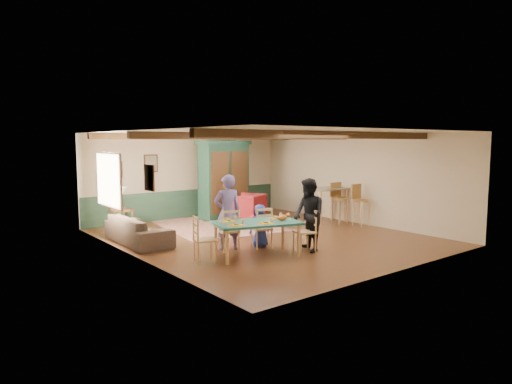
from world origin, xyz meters
TOP-DOWN VIEW (x-y plane):
  - floor at (0.00, 0.00)m, footprint 8.00×8.00m
  - wall_back at (0.00, 4.00)m, footprint 7.00×0.02m
  - wall_left at (-3.50, 0.00)m, footprint 0.02×8.00m
  - wall_right at (3.50, 0.00)m, footprint 0.02×8.00m
  - ceiling at (0.00, 0.00)m, footprint 7.00×8.00m
  - wainscot_back at (0.00, 3.98)m, footprint 6.95×0.03m
  - ceiling_beam_front at (0.00, -2.30)m, footprint 6.95×0.16m
  - ceiling_beam_mid at (0.00, 0.40)m, footprint 6.95×0.16m
  - ceiling_beam_back at (0.00, 3.00)m, footprint 6.95×0.16m
  - window_left at (-3.47, 1.70)m, footprint 0.06×1.60m
  - picture_left_wall at (-3.47, -0.60)m, footprint 0.04×0.42m
  - picture_back_a at (-1.30, 3.97)m, footprint 0.45×0.04m
  - picture_back_b at (-2.40, 3.97)m, footprint 0.38×0.04m
  - dining_table at (-1.41, -1.44)m, footprint 2.01×1.47m
  - dining_chair_far_left at (-1.60, -0.64)m, footprint 0.53×0.54m
  - dining_chair_far_right at (-0.83, -0.86)m, footprint 0.53×0.54m
  - dining_chair_end_left at (-2.52, -1.12)m, footprint 0.54×0.53m
  - dining_chair_end_right at (-0.31, -1.77)m, footprint 0.54×0.53m
  - person_man at (-1.57, -0.56)m, footprint 0.72×0.57m
  - person_woman at (-0.21, -1.80)m, footprint 0.83×0.95m
  - person_child at (-0.80, -0.79)m, footprint 0.56×0.45m
  - cat at (-0.91, -1.69)m, footprint 0.39×0.24m
  - place_setting_near_left at (-2.01, -1.53)m, footprint 0.47×0.40m
  - place_setting_near_center at (-1.39, -1.71)m, footprint 0.47×0.40m
  - place_setting_far_left at (-1.87, -1.05)m, footprint 0.47×0.40m
  - place_setting_far_right at (-0.81, -1.36)m, footprint 0.47×0.40m
  - area_rug at (-0.10, 2.12)m, footprint 3.49×3.98m
  - armoire at (0.79, 3.09)m, footprint 1.80×0.81m
  - armchair at (1.03, 2.16)m, footprint 1.24×1.26m
  - sofa at (-2.91, 1.33)m, footprint 0.89×2.24m
  - end_table at (-2.77, 2.75)m, footprint 0.54×0.54m
  - table_lamp at (-2.77, 2.75)m, footprint 0.38×0.38m
  - counter_table at (2.80, 0.50)m, footprint 1.29×0.76m
  - bar_stool_left at (3.01, 0.14)m, footprint 0.49×0.53m
  - bar_stool_right at (3.16, -0.54)m, footprint 0.44×0.48m

SIDE VIEW (x-z plane):
  - floor at x=0.00m, z-range 0.00..0.00m
  - area_rug at x=-0.10m, z-range 0.00..0.01m
  - sofa at x=-2.91m, z-range 0.00..0.65m
  - end_table at x=-2.77m, z-range 0.00..0.66m
  - dining_table at x=-1.41m, z-range 0.00..0.75m
  - armchair at x=1.03m, z-range 0.00..0.87m
  - wainscot_back at x=0.00m, z-range 0.00..0.90m
  - dining_chair_far_left at x=-1.60m, z-range 0.00..0.95m
  - dining_chair_far_right at x=-0.83m, z-range 0.00..0.95m
  - dining_chair_end_left at x=-2.52m, z-range 0.00..0.95m
  - dining_chair_end_right at x=-0.31m, z-range 0.00..0.95m
  - person_child at x=-0.80m, z-range 0.00..1.01m
  - counter_table at x=2.80m, z-range 0.00..1.07m
  - bar_stool_right at x=3.16m, z-range 0.00..1.23m
  - bar_stool_left at x=3.01m, z-range 0.00..1.24m
  - place_setting_near_left at x=-2.01m, z-range 0.75..0.86m
  - place_setting_near_center at x=-1.39m, z-range 0.75..0.86m
  - place_setting_far_left at x=-1.87m, z-range 0.75..0.86m
  - place_setting_far_right at x=-0.81m, z-range 0.75..0.86m
  - person_woman at x=-0.21m, z-range 0.00..1.65m
  - cat at x=-0.91m, z-range 0.75..0.93m
  - person_man at x=-1.57m, z-range 0.00..1.73m
  - table_lamp at x=-2.77m, z-range 0.66..1.26m
  - armoire at x=0.79m, z-range 0.00..2.49m
  - wall_back at x=0.00m, z-range 0.00..2.70m
  - wall_left at x=-3.50m, z-range 0.00..2.70m
  - wall_right at x=3.50m, z-range 0.00..2.70m
  - window_left at x=-3.47m, z-range 0.90..2.20m
  - picture_back_b at x=-2.40m, z-range 1.41..1.89m
  - picture_left_wall at x=-3.47m, z-range 1.49..2.01m
  - picture_back_a at x=-1.30m, z-range 1.52..2.08m
  - ceiling_beam_front at x=0.00m, z-range 2.53..2.69m
  - ceiling_beam_mid at x=0.00m, z-range 2.53..2.69m
  - ceiling_beam_back at x=0.00m, z-range 2.53..2.69m
  - ceiling at x=0.00m, z-range 2.69..2.71m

